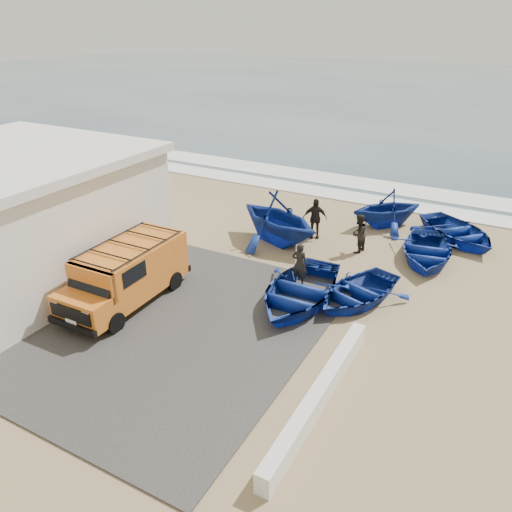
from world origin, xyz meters
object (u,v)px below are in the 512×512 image
at_px(van, 127,272).
at_px(boat_near_right, 357,291).
at_px(boat_near_left, 299,291).
at_px(fisherman_back, 315,218).
at_px(boat_mid_right, 426,251).
at_px(fisherman_front, 300,264).
at_px(boat_far_left, 387,208).
at_px(boat_mid_left, 278,218).
at_px(parapet, 320,394).
at_px(boat_far_right, 458,231).
at_px(fisherman_middle, 358,234).

xyz_separation_m(van, boat_near_right, (6.55, 3.55, -0.69)).
bearing_deg(boat_near_left, fisherman_back, 105.89).
height_order(boat_mid_right, fisherman_front, fisherman_front).
xyz_separation_m(boat_far_left, fisherman_front, (-1.20, -6.73, -0.08)).
bearing_deg(boat_mid_left, parapet, -126.09).
bearing_deg(van, boat_far_right, 49.28).
distance_m(parapet, boat_mid_left, 9.64).
bearing_deg(fisherman_front, boat_near_right, 172.45).
bearing_deg(boat_mid_right, boat_far_left, 119.76).
relative_size(boat_near_right, boat_mid_left, 0.87).
relative_size(parapet, boat_near_right, 1.68).
height_order(boat_far_left, fisherman_middle, boat_far_left).
height_order(boat_mid_left, fisherman_back, boat_mid_left).
bearing_deg(boat_near_left, van, -154.02).
bearing_deg(boat_mid_right, boat_near_left, -130.27).
distance_m(boat_far_left, fisherman_middle, 3.23).
bearing_deg(boat_mid_left, boat_far_left, -20.44).
height_order(boat_mid_right, boat_far_left, boat_far_left).
distance_m(boat_near_left, fisherman_middle, 4.73).
bearing_deg(parapet, boat_far_left, 98.07).
bearing_deg(van, fisherman_front, 39.69).
bearing_deg(boat_mid_right, fisherman_back, 169.43).
bearing_deg(boat_mid_right, boat_mid_left, -178.99).
xyz_separation_m(boat_near_left, boat_far_left, (0.68, 7.92, 0.40)).
distance_m(boat_far_left, boat_far_right, 3.08).
bearing_deg(fisherman_front, boat_mid_left, -54.03).
relative_size(boat_near_right, fisherman_front, 2.30).
bearing_deg(boat_near_right, fisherman_front, -167.46).
bearing_deg(boat_far_left, fisherman_back, -86.29).
xyz_separation_m(boat_near_left, boat_mid_right, (2.97, 5.23, -0.05)).
bearing_deg(fisherman_middle, boat_far_left, -174.83).
relative_size(boat_mid_left, boat_far_right, 1.03).
height_order(van, fisherman_back, van).
xyz_separation_m(boat_near_right, fisherman_back, (-3.26, 4.22, 0.49)).
height_order(van, boat_mid_left, boat_mid_left).
xyz_separation_m(parapet, boat_mid_left, (-5.17, 8.10, 0.80)).
bearing_deg(boat_far_right, parapet, -142.52).
bearing_deg(fisherman_front, boat_far_left, -102.64).
relative_size(boat_mid_left, boat_far_left, 1.25).
distance_m(van, fisherman_front, 5.78).
bearing_deg(boat_near_right, boat_mid_left, 163.03).
bearing_deg(fisherman_front, boat_near_left, 111.06).
xyz_separation_m(boat_near_right, fisherman_front, (-2.15, 0.19, 0.41)).
xyz_separation_m(van, boat_far_left, (5.60, 10.47, -0.21)).
bearing_deg(fisherman_middle, boat_far_right, 142.35).
relative_size(van, boat_near_right, 1.30).
xyz_separation_m(parapet, boat_far_right, (1.35, 11.81, 0.14)).
distance_m(van, fisherman_back, 8.44).
height_order(fisherman_front, fisherman_middle, fisherman_middle).
height_order(parapet, boat_far_right, boat_far_right).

